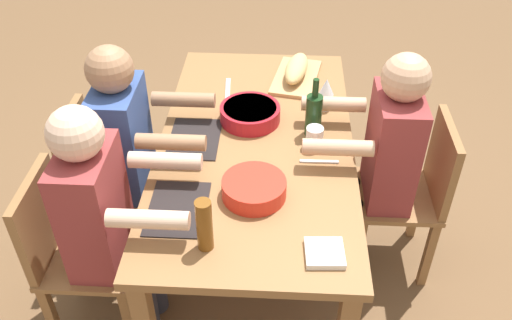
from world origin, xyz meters
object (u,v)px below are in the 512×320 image
chair_far_center (414,189)px  cup_far_center (314,138)px  diner_near_center (132,144)px  chair_near_center (102,178)px  diner_near_right (105,214)px  serving_bowl_salad (254,188)px  beer_bottle (204,225)px  chair_near_right (72,248)px  napkin_stack (325,253)px  dining_table (256,156)px  bread_loaf (296,68)px  wine_bottle (314,114)px  wine_glass (326,88)px  serving_bowl_greens (250,113)px  cutting_board (296,77)px  diner_far_center (382,153)px

chair_far_center → cup_far_center: size_ratio=8.12×
diner_near_center → chair_near_center: bearing=-90.0°
diner_near_right → diner_near_center: size_ratio=1.00×
serving_bowl_salad → beer_bottle: beer_bottle is taller
chair_near_right → napkin_stack: size_ratio=6.07×
dining_table → chair_far_center: size_ratio=2.00×
chair_far_center → bread_loaf: bearing=-134.7°
chair_near_right → diner_near_center: (-0.47, 0.18, 0.21)m
wine_bottle → diner_near_right: bearing=-57.1°
serving_bowl_salad → napkin_stack: size_ratio=1.87×
diner_near_center → wine_bottle: 0.86m
cup_far_center → wine_glass: bearing=169.0°
serving_bowl_salad → cup_far_center: (-0.34, 0.25, 0.01)m
diner_near_right → wine_bottle: diner_near_right is taller
beer_bottle → dining_table: bearing=167.4°
serving_bowl_greens → wine_bottle: wine_bottle is taller
diner_near_right → napkin_stack: 0.90m
wine_bottle → beer_bottle: 0.84m
diner_near_right → cutting_board: 1.30m
chair_far_center → diner_far_center: diner_far_center is taller
serving_bowl_greens → napkin_stack: bearing=20.9°
diner_far_center → bread_loaf: bearing=-145.3°
serving_bowl_greens → wine_glass: wine_glass is taller
chair_near_center → serving_bowl_salad: chair_near_center is taller
diner_near_right → serving_bowl_greens: (-0.64, 0.55, 0.09)m
chair_far_center → diner_far_center: bearing=-90.0°
serving_bowl_salad → cutting_board: bearing=169.7°
bread_loaf → napkin_stack: (1.26, 0.10, -0.05)m
serving_bowl_greens → beer_bottle: size_ratio=1.32×
cutting_board → serving_bowl_salad: bearing=-10.3°
napkin_stack → wine_bottle: bearing=-178.1°
wine_bottle → chair_near_center: bearing=-85.7°
cutting_board → cup_far_center: size_ratio=3.82×
chair_near_center → diner_near_center: diner_near_center is taller
chair_far_center → napkin_stack: chair_far_center is taller
dining_table → diner_far_center: 0.58m
wine_glass → napkin_stack: bearing=-2.5°
bread_loaf → chair_near_right: bearing=-42.3°
cutting_board → beer_bottle: size_ratio=1.82×
diner_near_center → cup_far_center: 0.85m
dining_table → beer_bottle: 0.71m
serving_bowl_salad → diner_far_center: bearing=123.2°
chair_far_center → cutting_board: chair_far_center is taller
wine_glass → wine_bottle: bearing=-17.2°
diner_far_center → napkin_stack: bearing=-23.6°
serving_bowl_salad → napkin_stack: bearing=41.6°
beer_bottle → serving_bowl_greens: bearing=172.5°
chair_near_center → serving_bowl_greens: (-0.17, 0.73, 0.30)m
diner_far_center → chair_near_right: diner_far_center is taller
beer_bottle → wine_glass: beer_bottle is taller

